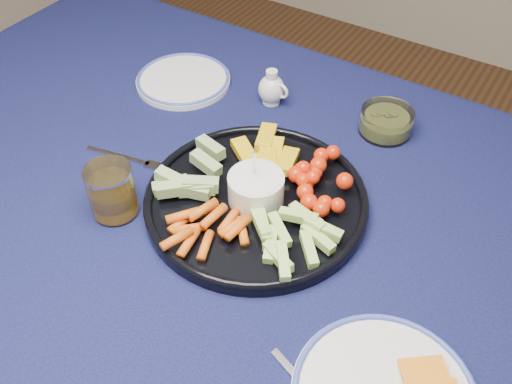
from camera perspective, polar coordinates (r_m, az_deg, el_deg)
The scene contains 7 objects.
dining_table at distance 1.07m, azimuth -2.27°, elevation -4.60°, with size 1.67×1.07×0.75m.
crudite_platter at distance 0.99m, azimuth -0.16°, elevation -0.46°, with size 0.39×0.39×0.13m.
creamer_pitcher at distance 1.22m, azimuth 1.58°, elevation 10.26°, with size 0.07×0.06×0.08m.
pickle_bowl at distance 1.17m, azimuth 12.87°, elevation 6.79°, with size 0.11×0.11×0.05m.
juice_tumbler at distance 1.00m, azimuth -14.17°, elevation -0.17°, with size 0.08×0.08×0.10m.
fork_left at distance 1.12m, azimuth -12.46°, elevation 3.21°, with size 0.16×0.05×0.00m.
side_plate_extra at distance 1.30m, azimuth -7.29°, elevation 11.06°, with size 0.21×0.21×0.02m.
Camera 1 is at (0.41, -0.56, 1.47)m, focal length 40.00 mm.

